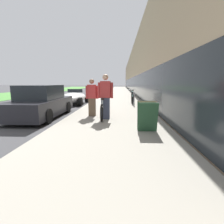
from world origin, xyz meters
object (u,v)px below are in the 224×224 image
bike_rack_hoop (134,97)px  sandwich_board_sign (147,116)px  tandem_bicycle (104,109)px  cruiser_bike_nearest (132,98)px  vintage_roadster_curbside (74,98)px  parked_sedan_curbside (41,103)px  person_bystander (92,98)px  person_rider (106,97)px

bike_rack_hoop → sandwich_board_sign: sandwich_board_sign is taller
tandem_bicycle → cruiser_bike_nearest: (1.50, 5.09, 0.04)m
bike_rack_hoop → vintage_roadster_curbside: (-4.36, 1.49, -0.17)m
cruiser_bike_nearest → sandwich_board_sign: size_ratio=1.97×
tandem_bicycle → vintage_roadster_curbside: vintage_roadster_curbside is taller
tandem_bicycle → cruiser_bike_nearest: 5.31m
bike_rack_hoop → parked_sedan_curbside: parked_sedan_curbside is taller
person_bystander → vintage_roadster_curbside: size_ratio=0.40×
bike_rack_hoop → person_rider: bearing=-108.3°
tandem_bicycle → bike_rack_hoop: (1.54, 4.05, 0.15)m
sandwich_board_sign → vintage_roadster_curbside: vintage_roadster_curbside is taller
vintage_roadster_curbside → sandwich_board_sign: bearing=-60.2°
person_bystander → cruiser_bike_nearest: size_ratio=0.90×
tandem_bicycle → parked_sedan_curbside: (-2.92, 0.52, 0.16)m
cruiser_bike_nearest → vintage_roadster_curbside: (-4.32, 0.45, -0.06)m
sandwich_board_sign → parked_sedan_curbside: bearing=150.4°
bike_rack_hoop → sandwich_board_sign: bearing=-90.3°
person_rider → parked_sedan_curbside: bearing=164.6°
bike_rack_hoop → parked_sedan_curbside: (-4.46, -3.53, 0.01)m
bike_rack_hoop → cruiser_bike_nearest: cruiser_bike_nearest is taller
sandwich_board_sign → tandem_bicycle: bearing=127.0°
tandem_bicycle → vintage_roadster_curbside: 6.22m
parked_sedan_curbside → cruiser_bike_nearest: bearing=46.0°
person_rider → parked_sedan_curbside: 3.15m
person_rider → vintage_roadster_curbside: person_rider is taller
tandem_bicycle → vintage_roadster_curbside: size_ratio=0.63×
tandem_bicycle → sandwich_board_sign: size_ratio=2.76×
cruiser_bike_nearest → bike_rack_hoop: bearing=-87.8°
tandem_bicycle → sandwich_board_sign: 2.51m
bike_rack_hoop → cruiser_bike_nearest: 1.05m
sandwich_board_sign → vintage_roadster_curbside: bearing=119.8°
person_rider → parked_sedan_curbside: size_ratio=0.42×
tandem_bicycle → parked_sedan_curbside: bearing=170.0°
tandem_bicycle → person_bystander: person_bystander is taller
parked_sedan_curbside → vintage_roadster_curbside: (0.11, 5.03, -0.18)m
tandem_bicycle → person_rider: (0.09, -0.31, 0.52)m
cruiser_bike_nearest → vintage_roadster_curbside: 4.34m
parked_sedan_curbside → vintage_roadster_curbside: bearing=88.8°
person_rider → person_bystander: size_ratio=1.11×
vintage_roadster_curbside → parked_sedan_curbside: bearing=-91.2°
person_bystander → bike_rack_hoop: bearing=61.0°
bike_rack_hoop → sandwich_board_sign: 6.05m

